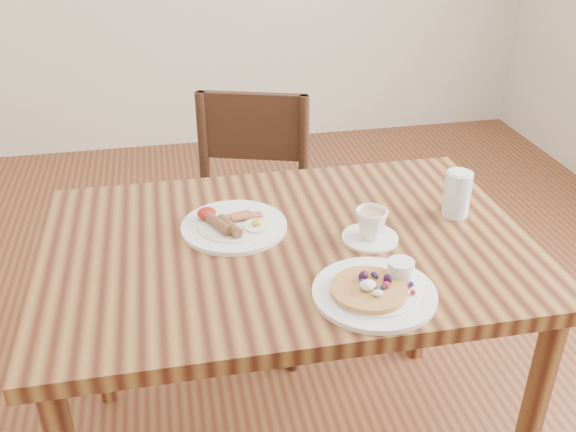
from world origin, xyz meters
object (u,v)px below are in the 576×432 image
(pancake_plate, at_px, (376,289))
(breakfast_plate, at_px, (232,225))
(dining_table, at_px, (288,274))
(teacup_saucer, at_px, (371,227))
(chair_far, at_px, (249,212))
(water_glass, at_px, (457,194))

(pancake_plate, xyz_separation_m, breakfast_plate, (-0.27, 0.34, -0.00))
(dining_table, xyz_separation_m, teacup_saucer, (0.20, -0.03, 0.13))
(chair_far, relative_size, teacup_saucer, 6.29)
(chair_far, xyz_separation_m, water_glass, (0.47, -0.59, 0.32))
(pancake_plate, height_order, breakfast_plate, pancake_plate)
(breakfast_plate, bearing_deg, teacup_saucer, -19.92)
(pancake_plate, distance_m, breakfast_plate, 0.44)
(dining_table, distance_m, teacup_saucer, 0.24)
(dining_table, bearing_deg, teacup_saucer, -9.45)
(pancake_plate, distance_m, water_glass, 0.44)
(pancake_plate, xyz_separation_m, water_glass, (0.32, 0.30, 0.05))
(teacup_saucer, bearing_deg, breakfast_plate, 160.08)
(dining_table, relative_size, pancake_plate, 4.44)
(teacup_saucer, bearing_deg, dining_table, 170.55)
(chair_far, bearing_deg, teacup_saucer, 125.50)
(dining_table, relative_size, breakfast_plate, 4.44)
(dining_table, xyz_separation_m, breakfast_plate, (-0.13, 0.09, 0.11))
(chair_far, height_order, teacup_saucer, chair_far)
(breakfast_plate, height_order, teacup_saucer, teacup_saucer)
(pancake_plate, distance_m, teacup_saucer, 0.23)
(pancake_plate, relative_size, teacup_saucer, 1.93)
(teacup_saucer, height_order, water_glass, water_glass)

